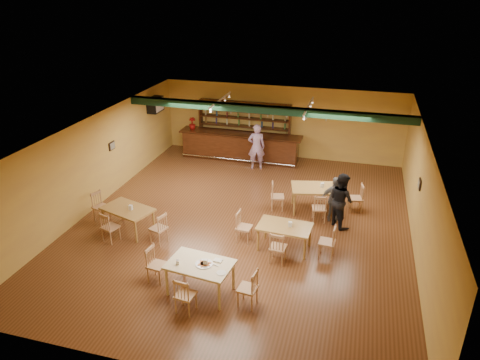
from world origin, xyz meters
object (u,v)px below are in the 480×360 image
(patron_bar, at_px, (256,147))
(patron_right_a, at_px, (341,200))
(dining_table_b, at_px, (316,199))
(dining_table_c, at_px, (129,219))
(near_table, at_px, (200,278))
(bar_counter, at_px, (240,146))
(dining_table_d, at_px, (284,237))

(patron_bar, bearing_deg, patron_right_a, 118.31)
(dining_table_b, bearing_deg, dining_table_c, -164.35)
(dining_table_b, bearing_deg, near_table, -126.31)
(near_table, bearing_deg, bar_counter, 106.02)
(dining_table_b, bearing_deg, dining_table_d, -115.72)
(bar_counter, bearing_deg, dining_table_d, -64.32)
(dining_table_c, height_order, patron_right_a, patron_right_a)
(dining_table_d, bearing_deg, patron_bar, 115.06)
(near_table, distance_m, patron_right_a, 5.16)
(bar_counter, height_order, dining_table_d, bar_counter)
(dining_table_d, xyz_separation_m, patron_bar, (-2.13, 5.46, 0.55))
(dining_table_b, distance_m, dining_table_d, 2.63)
(dining_table_c, bearing_deg, near_table, -17.44)
(dining_table_b, height_order, patron_bar, patron_bar)
(dining_table_c, xyz_separation_m, dining_table_d, (4.66, 0.27, -0.01))
(dining_table_c, relative_size, near_table, 0.98)
(near_table, xyz_separation_m, patron_bar, (-0.54, 7.88, 0.51))
(dining_table_b, xyz_separation_m, near_table, (-2.18, -4.99, -0.00))
(near_table, bearing_deg, patron_right_a, 61.21)
(patron_bar, bearing_deg, dining_table_c, 50.83)
(dining_table_d, distance_m, near_table, 2.90)
(patron_bar, bearing_deg, dining_table_d, 96.00)
(dining_table_d, xyz_separation_m, near_table, (-1.59, -2.43, 0.04))
(dining_table_d, bearing_deg, bar_counter, 119.43)
(dining_table_d, height_order, patron_bar, patron_bar)
(dining_table_d, distance_m, patron_bar, 5.88)
(dining_table_b, relative_size, dining_table_d, 1.12)
(dining_table_b, bearing_deg, bar_counter, 121.49)
(dining_table_b, distance_m, patron_right_a, 1.22)
(dining_table_c, distance_m, dining_table_d, 4.67)
(dining_table_b, height_order, dining_table_d, dining_table_b)
(dining_table_c, distance_m, patron_bar, 6.29)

